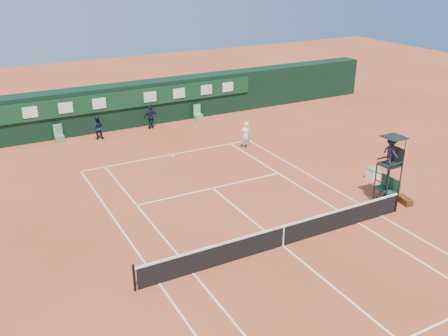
# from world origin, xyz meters

# --- Properties ---
(ground) EXTENTS (90.00, 90.00, 0.00)m
(ground) POSITION_xyz_m (0.00, 0.00, 0.00)
(ground) COLOR #BB512C
(ground) RESTS_ON ground
(court_lines) EXTENTS (11.05, 23.85, 0.01)m
(court_lines) POSITION_xyz_m (0.00, 0.00, 0.01)
(court_lines) COLOR silver
(court_lines) RESTS_ON ground
(tennis_net) EXTENTS (12.90, 0.10, 1.10)m
(tennis_net) POSITION_xyz_m (0.00, 0.00, 0.51)
(tennis_net) COLOR black
(tennis_net) RESTS_ON ground
(back_wall) EXTENTS (40.00, 1.65, 3.00)m
(back_wall) POSITION_xyz_m (0.00, 18.74, 1.51)
(back_wall) COLOR black
(back_wall) RESTS_ON ground
(linesman_chair_left) EXTENTS (0.55, 0.50, 1.15)m
(linesman_chair_left) POSITION_xyz_m (-5.50, 17.48, 0.32)
(linesman_chair_left) COLOR #537F5C
(linesman_chair_left) RESTS_ON ground
(linesman_chair_right) EXTENTS (0.55, 0.50, 1.15)m
(linesman_chair_right) POSITION_xyz_m (4.50, 17.48, 0.32)
(linesman_chair_right) COLOR #609469
(linesman_chair_right) RESTS_ON ground
(umpire_chair) EXTENTS (0.96, 0.95, 3.42)m
(umpire_chair) POSITION_xyz_m (6.59, 0.89, 2.46)
(umpire_chair) COLOR black
(umpire_chair) RESTS_ON ground
(player_bench) EXTENTS (0.56, 1.20, 1.10)m
(player_bench) POSITION_xyz_m (7.13, 1.26, 0.60)
(player_bench) COLOR #193F2C
(player_bench) RESTS_ON ground
(tennis_bag) EXTENTS (0.55, 0.93, 0.33)m
(tennis_bag) POSITION_xyz_m (7.43, 0.41, 0.16)
(tennis_bag) COLOR black
(tennis_bag) RESTS_ON ground
(cooler) EXTENTS (0.57, 0.57, 0.65)m
(cooler) POSITION_xyz_m (8.16, 3.32, 0.33)
(cooler) COLOR white
(cooler) RESTS_ON ground
(tennis_ball) EXTENTS (0.07, 0.07, 0.07)m
(tennis_ball) POSITION_xyz_m (-1.12, 8.52, 0.03)
(tennis_ball) COLOR gold
(tennis_ball) RESTS_ON ground
(player) EXTENTS (0.65, 0.45, 1.74)m
(player) POSITION_xyz_m (4.53, 10.70, 0.87)
(player) COLOR white
(player) RESTS_ON ground
(ball_kid_left) EXTENTS (0.87, 0.74, 1.55)m
(ball_kid_left) POSITION_xyz_m (-3.11, 16.88, 0.77)
(ball_kid_left) COLOR black
(ball_kid_left) RESTS_ON ground
(ball_kid_right) EXTENTS (0.98, 0.43, 1.66)m
(ball_kid_right) POSITION_xyz_m (0.75, 17.25, 0.83)
(ball_kid_right) COLOR black
(ball_kid_right) RESTS_ON ground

